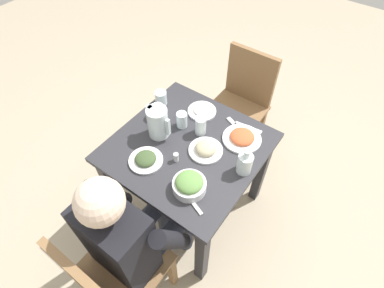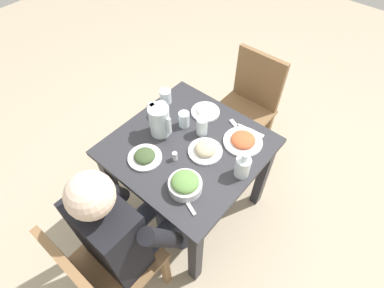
{
  "view_description": "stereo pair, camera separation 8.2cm",
  "coord_description": "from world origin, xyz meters",
  "px_view_note": "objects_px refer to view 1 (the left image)",
  "views": [
    {
      "loc": [
        0.66,
        -0.87,
        2.03
      ],
      "look_at": [
        0.02,
        0.01,
        0.73
      ],
      "focal_mm": 28.15,
      "sensor_mm": 36.0,
      "label": 1
    },
    {
      "loc": [
        0.72,
        -0.81,
        2.03
      ],
      "look_at": [
        0.02,
        0.01,
        0.73
      ],
      "focal_mm": 28.15,
      "sensor_mm": 36.0,
      "label": 2
    }
  ],
  "objects_px": {
    "plate_yoghurt": "(202,110)",
    "diner_near": "(134,232)",
    "plate_dolmas": "(146,159)",
    "salt_shaker": "(176,157)",
    "chair_far": "(242,100)",
    "water_glass_far_right": "(158,111)",
    "water_glass_by_pitcher": "(200,125)",
    "plate_beans": "(206,149)",
    "water_glass_near_left": "(182,120)",
    "plate_rice_curry": "(242,138)",
    "water_glass_far_left": "(161,98)",
    "oil_carafe": "(245,164)",
    "water_pitcher": "(158,122)",
    "salad_bowl": "(189,184)",
    "chair_near": "(110,276)",
    "dining_table": "(188,159)"
  },
  "relations": [
    {
      "from": "water_pitcher",
      "to": "plate_beans",
      "type": "relative_size",
      "value": 0.99
    },
    {
      "from": "plate_yoghurt",
      "to": "diner_near",
      "type": "bearing_deg",
      "value": -78.77
    },
    {
      "from": "water_glass_by_pitcher",
      "to": "salad_bowl",
      "type": "bearing_deg",
      "value": -62.71
    },
    {
      "from": "plate_yoghurt",
      "to": "water_glass_by_pitcher",
      "type": "bearing_deg",
      "value": -59.74
    },
    {
      "from": "plate_beans",
      "to": "water_glass_near_left",
      "type": "height_order",
      "value": "water_glass_near_left"
    },
    {
      "from": "oil_carafe",
      "to": "water_pitcher",
      "type": "bearing_deg",
      "value": -173.4
    },
    {
      "from": "water_glass_near_left",
      "to": "oil_carafe",
      "type": "xyz_separation_m",
      "value": [
        0.46,
        -0.07,
        0.01
      ]
    },
    {
      "from": "plate_yoghurt",
      "to": "water_glass_by_pitcher",
      "type": "distance_m",
      "value": 0.17
    },
    {
      "from": "water_glass_by_pitcher",
      "to": "salt_shaker",
      "type": "height_order",
      "value": "water_glass_by_pitcher"
    },
    {
      "from": "salad_bowl",
      "to": "water_glass_far_right",
      "type": "xyz_separation_m",
      "value": [
        -0.46,
        0.31,
        0.0
      ]
    },
    {
      "from": "chair_near",
      "to": "water_glass_by_pitcher",
      "type": "distance_m",
      "value": 0.92
    },
    {
      "from": "water_glass_by_pitcher",
      "to": "oil_carafe",
      "type": "xyz_separation_m",
      "value": [
        0.35,
        -0.09,
        -0.0
      ]
    },
    {
      "from": "chair_near",
      "to": "salad_bowl",
      "type": "height_order",
      "value": "chair_near"
    },
    {
      "from": "plate_yoghurt",
      "to": "water_glass_near_left",
      "type": "bearing_deg",
      "value": -100.78
    },
    {
      "from": "salad_bowl",
      "to": "salt_shaker",
      "type": "relative_size",
      "value": 3.19
    },
    {
      "from": "chair_near",
      "to": "water_glass_far_left",
      "type": "height_order",
      "value": "chair_near"
    },
    {
      "from": "chair_near",
      "to": "water_glass_near_left",
      "type": "height_order",
      "value": "chair_near"
    },
    {
      "from": "chair_far",
      "to": "diner_near",
      "type": "bearing_deg",
      "value": -84.86
    },
    {
      "from": "dining_table",
      "to": "salad_bowl",
      "type": "relative_size",
      "value": 4.73
    },
    {
      "from": "diner_near",
      "to": "salad_bowl",
      "type": "xyz_separation_m",
      "value": [
        0.1,
        0.32,
        0.12
      ]
    },
    {
      "from": "chair_near",
      "to": "oil_carafe",
      "type": "relative_size",
      "value": 5.18
    },
    {
      "from": "plate_dolmas",
      "to": "water_glass_by_pitcher",
      "type": "bearing_deg",
      "value": 71.8
    },
    {
      "from": "plate_rice_curry",
      "to": "salt_shaker",
      "type": "height_order",
      "value": "salt_shaker"
    },
    {
      "from": "chair_near",
      "to": "oil_carafe",
      "type": "xyz_separation_m",
      "value": [
        0.27,
        0.78,
        0.28
      ]
    },
    {
      "from": "chair_near",
      "to": "plate_yoghurt",
      "type": "height_order",
      "value": "chair_near"
    },
    {
      "from": "water_glass_far_left",
      "to": "water_glass_near_left",
      "type": "bearing_deg",
      "value": -19.2
    },
    {
      "from": "plate_beans",
      "to": "salt_shaker",
      "type": "height_order",
      "value": "plate_beans"
    },
    {
      "from": "plate_dolmas",
      "to": "salt_shaker",
      "type": "relative_size",
      "value": 3.48
    },
    {
      "from": "diner_near",
      "to": "plate_rice_curry",
      "type": "relative_size",
      "value": 5.1
    },
    {
      "from": "salad_bowl",
      "to": "oil_carafe",
      "type": "height_order",
      "value": "oil_carafe"
    },
    {
      "from": "diner_near",
      "to": "salad_bowl",
      "type": "relative_size",
      "value": 6.66
    },
    {
      "from": "water_glass_by_pitcher",
      "to": "salt_shaker",
      "type": "xyz_separation_m",
      "value": [
        0.02,
        -0.25,
        -0.03
      ]
    },
    {
      "from": "water_pitcher",
      "to": "plate_rice_curry",
      "type": "height_order",
      "value": "water_pitcher"
    },
    {
      "from": "diner_near",
      "to": "dining_table",
      "type": "bearing_deg",
      "value": 97.52
    },
    {
      "from": "chair_near",
      "to": "water_glass_near_left",
      "type": "bearing_deg",
      "value": 102.76
    },
    {
      "from": "plate_dolmas",
      "to": "plate_rice_curry",
      "type": "relative_size",
      "value": 0.83
    },
    {
      "from": "plate_beans",
      "to": "salt_shaker",
      "type": "bearing_deg",
      "value": -122.87
    },
    {
      "from": "salad_bowl",
      "to": "water_glass_far_right",
      "type": "distance_m",
      "value": 0.55
    },
    {
      "from": "chair_far",
      "to": "diner_near",
      "type": "relative_size",
      "value": 0.74
    },
    {
      "from": "diner_near",
      "to": "water_glass_far_left",
      "type": "relative_size",
      "value": 12.76
    },
    {
      "from": "chair_near",
      "to": "water_glass_far_left",
      "type": "relative_size",
      "value": 9.48
    },
    {
      "from": "plate_yoghurt",
      "to": "oil_carafe",
      "type": "xyz_separation_m",
      "value": [
        0.43,
        -0.23,
        0.04
      ]
    },
    {
      "from": "salad_bowl",
      "to": "plate_yoghurt",
      "type": "relative_size",
      "value": 0.97
    },
    {
      "from": "chair_far",
      "to": "water_glass_far_right",
      "type": "xyz_separation_m",
      "value": [
        -0.24,
        -0.66,
        0.27
      ]
    },
    {
      "from": "water_pitcher",
      "to": "water_glass_far_left",
      "type": "distance_m",
      "value": 0.27
    },
    {
      "from": "salt_shaker",
      "to": "water_pitcher",
      "type": "bearing_deg",
      "value": 154.56
    },
    {
      "from": "salad_bowl",
      "to": "water_glass_by_pitcher",
      "type": "xyz_separation_m",
      "value": [
        -0.18,
        0.35,
        0.02
      ]
    },
    {
      "from": "water_pitcher",
      "to": "salt_shaker",
      "type": "distance_m",
      "value": 0.23
    },
    {
      "from": "plate_beans",
      "to": "salt_shaker",
      "type": "relative_size",
      "value": 3.57
    },
    {
      "from": "chair_far",
      "to": "plate_rice_curry",
      "type": "bearing_deg",
      "value": -62.82
    }
  ]
}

